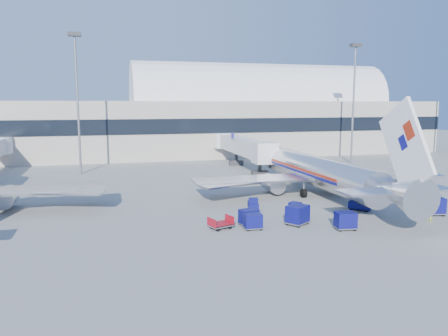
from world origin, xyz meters
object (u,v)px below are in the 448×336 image
object	(u,v)px
barrier_far	(430,189)
cart_train_a	(298,214)
mast_east	(354,86)
cart_train_b	(249,217)
airliner_main	(320,172)
tug_left	(253,205)
cart_open_red	(221,225)
jetbridge_near	(240,146)
cart_train_c	(253,221)
tug_right	(359,204)
barrier_near	(386,192)
mast_west	(77,83)
cart_solo_far	(433,206)
ramp_worker	(429,214)
cart_solo_near	(345,220)
barrier_mid	(408,191)

from	to	relation	value
barrier_far	cart_train_a	xyz separation A→B (m)	(-23.07, -9.49, 0.55)
mast_east	cart_train_b	size ratio (longest dim) A/B	11.40
airliner_main	cart_train_b	xyz separation A→B (m)	(-13.02, -11.01, -2.11)
cart_train_a	tug_left	bearing A→B (deg)	75.53
mast_east	barrier_far	size ratio (longest dim) A/B	7.53
cart_train_a	cart_open_red	size ratio (longest dim) A/B	1.09
jetbridge_near	cart_train_c	xyz separation A→B (m)	(-10.69, -38.70, -3.14)
jetbridge_near	tug_right	xyz separation A→B (m)	(2.85, -34.72, -3.24)
barrier_near	mast_west	bearing A→B (deg)	143.62
tug_left	cart_train_b	bearing A→B (deg)	172.00
cart_solo_far	jetbridge_near	bearing A→B (deg)	115.29
airliner_main	cart_solo_far	xyz separation A→B (m)	(6.67, -12.31, -1.94)
tug_right	ramp_worker	size ratio (longest dim) A/B	1.60
mast_east	ramp_worker	bearing A→B (deg)	-111.35
barrier_near	cart_open_red	world-z (taller)	barrier_near
tug_right	airliner_main	bearing A→B (deg)	140.20
mast_east	ramp_worker	distance (m)	45.11
barrier_far	cart_train_a	distance (m)	24.95
ramp_worker	jetbridge_near	bearing A→B (deg)	-28.74
mast_west	cart_open_red	bearing A→B (deg)	-69.07
mast_east	cart_train_b	distance (m)	51.17
jetbridge_near	cart_open_red	size ratio (longest dim) A/B	11.22
cart_train_a	cart_train_b	world-z (taller)	cart_train_a
mast_east	cart_train_c	size ratio (longest dim) A/B	13.10
cart_train_b	cart_train_a	bearing A→B (deg)	-24.68
cart_open_red	cart_train_a	bearing A→B (deg)	-23.20
ramp_worker	barrier_near	bearing A→B (deg)	-55.02
barrier_near	cart_train_b	xyz separation A→B (m)	(-21.02, -8.51, 0.37)
cart_train_c	cart_solo_near	bearing A→B (deg)	-13.08
airliner_main	barrier_near	world-z (taller)	airliner_main
airliner_main	cart_solo_far	size ratio (longest dim) A/B	15.69
barrier_far	ramp_worker	distance (m)	15.71
barrier_near	cart_open_red	size ratio (longest dim) A/B	1.22
mast_west	cart_open_red	world-z (taller)	mast_west
airliner_main	mast_west	bearing A→B (deg)	139.64
cart_train_c	cart_solo_near	size ratio (longest dim) A/B	0.85
airliner_main	jetbridge_near	size ratio (longest dim) A/B	1.35
barrier_far	barrier_mid	bearing A→B (deg)	180.00
barrier_far	tug_right	size ratio (longest dim) A/B	1.21
cart_train_b	tug_right	bearing A→B (deg)	-1.61
barrier_near	cart_train_c	distance (m)	23.29
jetbridge_near	ramp_worker	distance (m)	41.43
tug_left	cart_open_red	bearing A→B (deg)	153.59
mast_east	cart_train_c	distance (m)	52.21
jetbridge_near	barrier_far	xyz separation A→B (m)	(17.00, -28.81, -3.48)
barrier_far	cart_solo_far	bearing A→B (deg)	-128.98
airliner_main	tug_right	world-z (taller)	airliner_main
jetbridge_near	cart_train_c	distance (m)	40.27
cart_train_b	jetbridge_near	bearing A→B (deg)	61.61
cart_open_red	barrier_far	bearing A→B (deg)	-2.59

